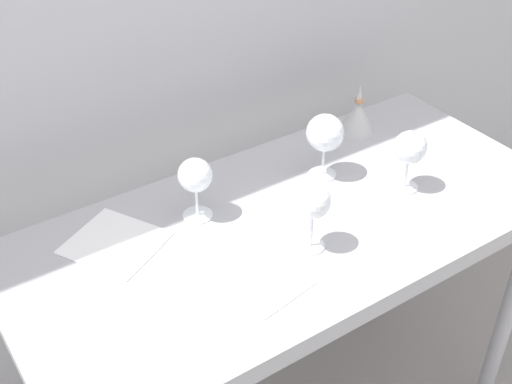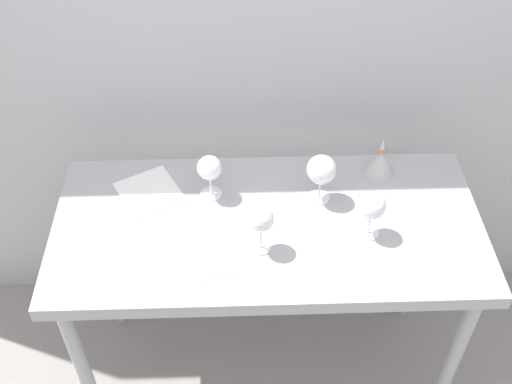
% 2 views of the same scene
% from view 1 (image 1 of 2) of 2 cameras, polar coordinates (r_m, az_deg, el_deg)
% --- Properties ---
extents(steel_counter, '(1.40, 0.65, 0.90)m').
position_cam_1_polar(steel_counter, '(1.71, 3.01, -5.06)').
color(steel_counter, '#A4A4A9').
rests_on(steel_counter, ground_plane).
extents(wine_glass_far_left, '(0.08, 0.08, 0.16)m').
position_cam_1_polar(wine_glass_far_left, '(1.58, -5.18, 1.25)').
color(wine_glass_far_left, white).
rests_on(wine_glass_far_left, steel_counter).
extents(wine_glass_far_right, '(0.10, 0.10, 0.18)m').
position_cam_1_polar(wine_glass_far_right, '(1.73, 5.87, 4.90)').
color(wine_glass_far_right, white).
rests_on(wine_glass_far_right, steel_counter).
extents(wine_glass_near_center, '(0.08, 0.08, 0.17)m').
position_cam_1_polar(wine_glass_near_center, '(1.48, 4.86, -0.93)').
color(wine_glass_near_center, white).
rests_on(wine_glass_near_center, steel_counter).
extents(wine_glass_near_right, '(0.08, 0.08, 0.16)m').
position_cam_1_polar(wine_glass_near_right, '(1.72, 12.92, 3.57)').
color(wine_glass_near_right, white).
rests_on(wine_glass_near_right, steel_counter).
extents(tasting_sheet_upper, '(0.21, 0.30, 0.00)m').
position_cam_1_polar(tasting_sheet_upper, '(1.50, -0.83, -6.54)').
color(tasting_sheet_upper, white).
rests_on(tasting_sheet_upper, steel_counter).
extents(tasting_sheet_lower, '(0.27, 0.27, 0.00)m').
position_cam_1_polar(tasting_sheet_lower, '(1.60, -11.86, -4.24)').
color(tasting_sheet_lower, white).
rests_on(tasting_sheet_lower, steel_counter).
extents(decanter_funnel, '(0.11, 0.11, 0.15)m').
position_cam_1_polar(decanter_funnel, '(1.98, 8.59, 6.35)').
color(decanter_funnel, '#B6B6B6').
rests_on(decanter_funnel, steel_counter).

